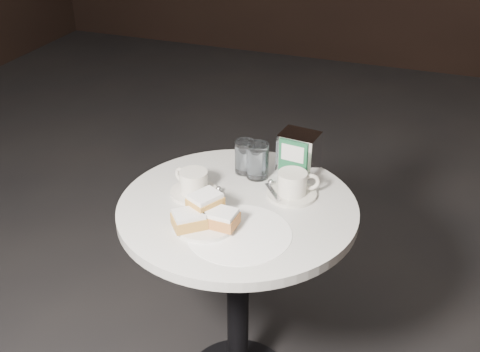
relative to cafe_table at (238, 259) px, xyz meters
name	(u,v)px	position (x,y,z in m)	size (l,w,h in m)	color
cafe_table	(238,259)	(0.00, 0.00, 0.00)	(0.70, 0.70, 0.74)	black
sugar_spill	(239,233)	(0.06, -0.13, 0.20)	(0.29, 0.29, 0.00)	white
beignet_plate	(205,217)	(-0.04, -0.13, 0.23)	(0.23, 0.23, 0.09)	silver
coffee_cup_left	(194,184)	(-0.14, 0.01, 0.23)	(0.19, 0.19, 0.07)	silver
coffee_cup_right	(293,186)	(0.13, 0.10, 0.23)	(0.20, 0.20, 0.08)	beige
water_glass_left	(245,157)	(-0.05, 0.19, 0.25)	(0.08, 0.08, 0.11)	white
water_glass_right	(258,161)	(0.00, 0.18, 0.25)	(0.08, 0.08, 0.11)	silver
napkin_dispenser	(299,153)	(0.11, 0.24, 0.27)	(0.13, 0.11, 0.14)	white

